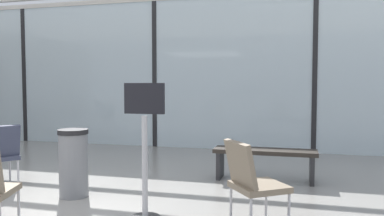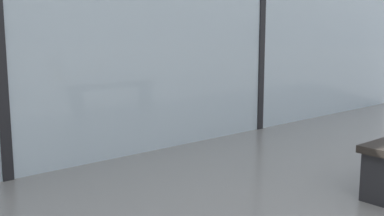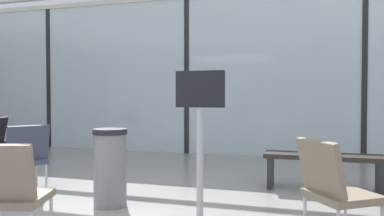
% 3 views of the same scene
% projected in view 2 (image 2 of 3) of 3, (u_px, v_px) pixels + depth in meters
% --- Properties ---
extents(window_mullion_2, '(0.10, 0.12, 3.32)m').
position_uv_depth(window_mullion_2, '(260.00, 8.00, 6.42)').
color(window_mullion_2, black).
rests_on(window_mullion_2, ground).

